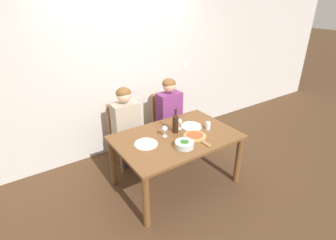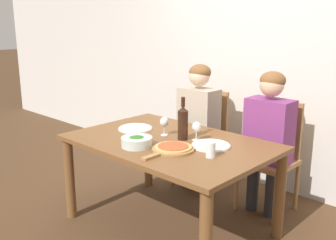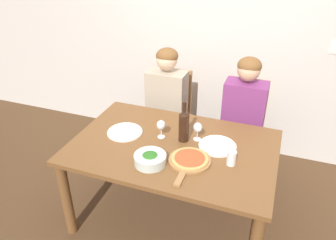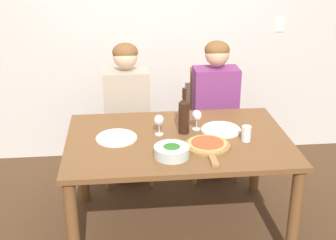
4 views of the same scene
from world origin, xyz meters
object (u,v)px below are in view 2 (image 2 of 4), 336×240
object	(u,v)px
broccoli_bowl	(137,142)
dinner_plate_left	(135,128)
pizza_on_board	(172,149)
water_tumbler	(211,150)
chair_right	(273,152)
dinner_plate_right	(211,145)
wine_glass_right	(196,128)
wine_bottle	(183,122)
chair_left	(204,135)
person_woman	(197,115)
wine_glass_left	(164,123)
person_man	(268,130)

from	to	relation	value
broccoli_bowl	dinner_plate_left	distance (m)	0.47
pizza_on_board	water_tumbler	xyz separation A→B (m)	(0.28, 0.08, 0.04)
chair_right	dinner_plate_right	xyz separation A→B (m)	(-0.09, -0.78, 0.23)
dinner_plate_left	water_tumbler	size ratio (longest dim) A/B	2.68
wine_glass_right	dinner_plate_left	bearing A→B (deg)	-169.66
wine_bottle	dinner_plate_left	bearing A→B (deg)	-172.81
chair_left	dinner_plate_right	xyz separation A→B (m)	(0.67, -0.78, 0.23)
chair_right	wine_glass_right	bearing A→B (deg)	-109.97
dinner_plate_right	wine_glass_right	distance (m)	0.20
dinner_plate_right	pizza_on_board	size ratio (longest dim) A/B	0.65
chair_right	wine_glass_right	size ratio (longest dim) A/B	6.34
chair_right	person_woman	bearing A→B (deg)	-171.45
dinner_plate_right	wine_glass_left	xyz separation A→B (m)	(-0.45, -0.02, 0.10)
dinner_plate_left	wine_glass_right	world-z (taller)	wine_glass_right
chair_right	pizza_on_board	world-z (taller)	chair_right
chair_left	wine_glass_left	distance (m)	0.89
wine_glass_left	wine_glass_right	bearing A→B (deg)	13.14
chair_right	pizza_on_board	size ratio (longest dim) A/B	2.15
pizza_on_board	chair_right	bearing A→B (deg)	77.04
chair_left	chair_right	xyz separation A→B (m)	(0.76, 0.00, 0.00)
dinner_plate_left	water_tumbler	world-z (taller)	water_tumbler
wine_bottle	broccoli_bowl	distance (m)	0.40
broccoli_bowl	wine_glass_right	xyz separation A→B (m)	(0.23, 0.41, 0.07)
person_man	dinner_plate_left	bearing A→B (deg)	-139.36
wine_bottle	water_tumbler	world-z (taller)	wine_bottle
dinner_plate_right	dinner_plate_left	bearing A→B (deg)	-175.15
dinner_plate_right	water_tumbler	bearing A→B (deg)	-53.27
wine_glass_right	water_tumbler	world-z (taller)	wine_glass_right
water_tumbler	dinner_plate_left	bearing A→B (deg)	172.31
chair_right	dinner_plate_right	world-z (taller)	chair_right
dinner_plate_right	water_tumbler	size ratio (longest dim) A/B	2.68
broccoli_bowl	wine_glass_right	distance (m)	0.47
dinner_plate_right	pizza_on_board	distance (m)	0.30
dinner_plate_left	wine_glass_right	bearing A→B (deg)	10.34
chair_left	dinner_plate_left	size ratio (longest dim) A/B	3.31
wine_glass_right	water_tumbler	xyz separation A→B (m)	(0.31, -0.23, -0.05)
person_man	water_tumbler	size ratio (longest dim) A/B	11.40
chair_left	wine_bottle	bearing A→B (deg)	-63.21
person_woman	broccoli_bowl	bearing A→B (deg)	-75.56
broccoli_bowl	dinner_plate_left	xyz separation A→B (m)	(-0.35, 0.31, -0.03)
wine_bottle	dinner_plate_right	world-z (taller)	wine_bottle
dinner_plate_left	wine_glass_right	xyz separation A→B (m)	(0.58, 0.11, 0.10)
broccoli_bowl	person_man	bearing A→B (deg)	64.47
chair_right	dinner_plate_left	world-z (taller)	chair_right
person_woman	wine_glass_right	xyz separation A→B (m)	(0.49, -0.62, 0.09)
broccoli_bowl	wine_glass_right	size ratio (longest dim) A/B	1.52
dinner_plate_left	wine_glass_left	world-z (taller)	wine_glass_left
person_woman	dinner_plate_right	distance (m)	0.94
chair_right	person_woman	size ratio (longest dim) A/B	0.78
wine_bottle	broccoli_bowl	world-z (taller)	wine_bottle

